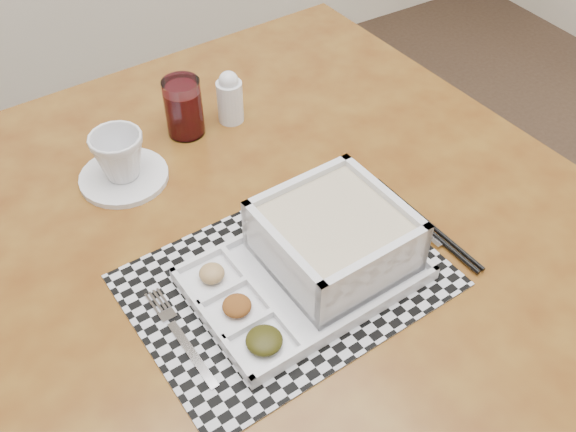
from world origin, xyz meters
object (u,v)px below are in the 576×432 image
object	(u,v)px
serving_tray	(325,249)
cup	(119,156)
juice_glass	(184,109)
dining_table	(256,268)
creamer_bottle	(230,98)

from	to	relation	value
serving_tray	cup	bearing A→B (deg)	118.12
cup	juice_glass	size ratio (longest dim) A/B	0.81
serving_tray	juice_glass	size ratio (longest dim) A/B	3.06
dining_table	juice_glass	world-z (taller)	juice_glass
juice_glass	creamer_bottle	bearing A→B (deg)	-5.18
dining_table	juice_glass	bearing A→B (deg)	86.25
dining_table	juice_glass	size ratio (longest dim) A/B	10.70
dining_table	creamer_bottle	bearing A→B (deg)	69.09
serving_tray	creamer_bottle	size ratio (longest dim) A/B	3.22
juice_glass	creamer_bottle	world-z (taller)	juice_glass
dining_table	cup	distance (m)	0.29
creamer_bottle	serving_tray	bearing A→B (deg)	-97.51
serving_tray	juice_glass	distance (m)	0.41
dining_table	serving_tray	distance (m)	0.18
serving_tray	creamer_bottle	distance (m)	0.40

